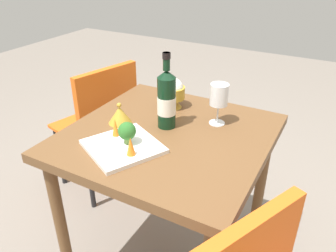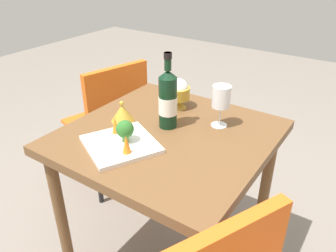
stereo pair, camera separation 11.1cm
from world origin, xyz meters
name	(u,v)px [view 2 (the right image)]	position (x,y,z in m)	size (l,w,h in m)	color
dining_table	(168,154)	(0.00, 0.00, 0.65)	(0.79, 0.79, 0.76)	brown
chair_by_wall	(112,115)	(0.62, -0.32, 0.53)	(0.49, 0.49, 0.85)	orange
wine_bottle	(168,99)	(0.03, -0.05, 0.88)	(0.08, 0.08, 0.32)	black
wine_glass	(221,98)	(-0.15, -0.17, 0.89)	(0.08, 0.08, 0.18)	white
rice_bowl	(178,93)	(0.10, -0.23, 0.83)	(0.11, 0.11, 0.14)	gold
rice_bowl_lid	(122,113)	(0.22, 0.02, 0.80)	(0.10, 0.10, 0.09)	gold
serving_plate	(121,144)	(0.09, 0.19, 0.77)	(0.34, 0.34, 0.02)	white
broccoli_floret	(125,130)	(0.08, 0.17, 0.82)	(0.07, 0.07, 0.09)	#729E4C
carrot_garnish_left	(126,144)	(0.02, 0.23, 0.81)	(0.03, 0.03, 0.07)	orange
carrot_garnish_right	(115,125)	(0.15, 0.14, 0.81)	(0.03, 0.03, 0.07)	orange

